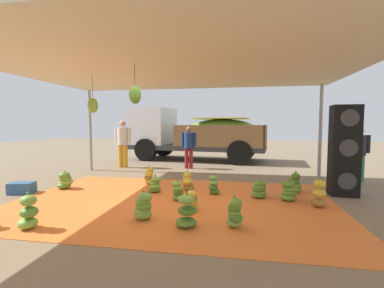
{
  "coord_description": "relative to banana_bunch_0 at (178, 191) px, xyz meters",
  "views": [
    {
      "loc": [
        1.33,
        -5.3,
        1.61
      ],
      "look_at": [
        0.08,
        1.9,
        1.08
      ],
      "focal_mm": 24.83,
      "sensor_mm": 36.0,
      "label": 1
    }
  ],
  "objects": [
    {
      "name": "banana_bunch_7",
      "position": [
        2.61,
        1.09,
        0.03
      ],
      "size": [
        0.38,
        0.36,
        0.51
      ],
      "color": "#75A83D",
      "rests_on": "tarp_orange"
    },
    {
      "name": "banana_bunch_8",
      "position": [
        -1.09,
        1.31,
        0.04
      ],
      "size": [
        0.35,
        0.35,
        0.52
      ],
      "color": "gold",
      "rests_on": "tarp_orange"
    },
    {
      "name": "banana_bunch_12",
      "position": [
        1.72,
        0.5,
        -0.01
      ],
      "size": [
        0.44,
        0.44,
        0.43
      ],
      "color": "#518428",
      "rests_on": "tarp_orange"
    },
    {
      "name": "worker_0",
      "position": [
        -3.04,
        3.97,
        0.83
      ],
      "size": [
        0.65,
        0.4,
        1.77
      ],
      "color": "orange",
      "rests_on": "ground"
    },
    {
      "name": "tarp_orange",
      "position": [
        -0.09,
        -0.12,
        -0.19
      ],
      "size": [
        6.63,
        4.35,
        0.01
      ],
      "primitive_type": "cube",
      "color": "orange",
      "rests_on": "ground"
    },
    {
      "name": "banana_bunch_5",
      "position": [
        0.4,
        -0.61,
        -0.01
      ],
      "size": [
        0.34,
        0.35,
        0.43
      ],
      "color": "gold",
      "rests_on": "tarp_orange"
    },
    {
      "name": "worker_2",
      "position": [
        4.62,
        2.72,
        0.71
      ],
      "size": [
        0.57,
        0.35,
        1.55
      ],
      "color": "#337A4C",
      "rests_on": "ground"
    },
    {
      "name": "banana_bunch_6",
      "position": [
        0.71,
        0.61,
        0.01
      ],
      "size": [
        0.34,
        0.34,
        0.5
      ],
      "color": "#477523",
      "rests_on": "tarp_orange"
    },
    {
      "name": "banana_bunch_4",
      "position": [
        -3.02,
        0.51,
        0.01
      ],
      "size": [
        0.5,
        0.47,
        0.46
      ],
      "color": "#518428",
      "rests_on": "tarp_orange"
    },
    {
      "name": "banana_bunch_10",
      "position": [
        -0.68,
        0.54,
        -0.01
      ],
      "size": [
        0.42,
        0.44,
        0.43
      ],
      "color": "#60932D",
      "rests_on": "tarp_orange"
    },
    {
      "name": "banana_bunch_3",
      "position": [
        -1.91,
        -1.93,
        0.05
      ],
      "size": [
        0.37,
        0.34,
        0.57
      ],
      "color": "#75A83D",
      "rests_on": "tarp_orange"
    },
    {
      "name": "ground_plane",
      "position": [
        -0.09,
        2.88,
        -0.2
      ],
      "size": [
        40.0,
        40.0,
        0.0
      ],
      "primitive_type": "plane",
      "color": "#7F6B51"
    },
    {
      "name": "banana_bunch_9",
      "position": [
        1.21,
        -1.33,
        0.03
      ],
      "size": [
        0.34,
        0.34,
        0.51
      ],
      "color": "#75A83D",
      "rests_on": "tarp_orange"
    },
    {
      "name": "banana_bunch_14",
      "position": [
        2.82,
        0.0,
        0.06
      ],
      "size": [
        0.37,
        0.37,
        0.58
      ],
      "color": "#996628",
      "rests_on": "tarp_orange"
    },
    {
      "name": "crate_0",
      "position": [
        -3.75,
        -0.05,
        -0.07
      ],
      "size": [
        0.6,
        0.48,
        0.26
      ],
      "primitive_type": "cube",
      "rotation": [
        0.0,
        0.0,
        0.29
      ],
      "color": "#335B8E",
      "rests_on": "ground"
    },
    {
      "name": "banana_bunch_13",
      "position": [
        0.06,
        0.84,
        0.02
      ],
      "size": [
        0.33,
        0.34,
        0.49
      ],
      "color": "#996628",
      "rests_on": "tarp_orange"
    },
    {
      "name": "speaker_stack",
      "position": [
        3.63,
        1.06,
        0.83
      ],
      "size": [
        0.62,
        0.5,
        2.05
      ],
      "color": "black",
      "rests_on": "ground"
    },
    {
      "name": "banana_bunch_0",
      "position": [
        0.0,
        0.0,
        0.0
      ],
      "size": [
        0.36,
        0.38,
        0.46
      ],
      "color": "#518428",
      "rests_on": "tarp_orange"
    },
    {
      "name": "banana_bunch_1",
      "position": [
        -0.32,
        -1.23,
        0.03
      ],
      "size": [
        0.42,
        0.42,
        0.5
      ],
      "color": "#75A83D",
      "rests_on": "tarp_orange"
    },
    {
      "name": "worker_1",
      "position": [
        -0.54,
        4.15,
        0.71
      ],
      "size": [
        0.57,
        0.35,
        1.55
      ],
      "color": "maroon",
      "rests_on": "ground"
    },
    {
      "name": "banana_bunch_2",
      "position": [
        0.46,
        -1.42,
        0.04
      ],
      "size": [
        0.41,
        0.42,
        0.56
      ],
      "color": "#518428",
      "rests_on": "tarp_orange"
    },
    {
      "name": "banana_bunch_15",
      "position": [
        2.32,
        0.36,
        0.01
      ],
      "size": [
        0.45,
        0.44,
        0.46
      ],
      "color": "#60932D",
      "rests_on": "tarp_orange"
    },
    {
      "name": "tent_canopy",
      "position": [
        -0.1,
        -0.21,
        2.59
      ],
      "size": [
        8.0,
        7.0,
        2.88
      ],
      "color": "#9EA0A5",
      "rests_on": "ground"
    },
    {
      "name": "cargo_truck_main",
      "position": [
        -0.79,
        6.56,
        1.02
      ],
      "size": [
        6.35,
        3.0,
        2.4
      ],
      "color": "#2D2D2D",
      "rests_on": "ground"
    }
  ]
}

